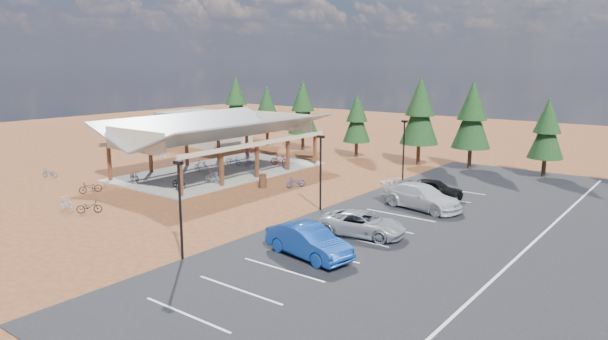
% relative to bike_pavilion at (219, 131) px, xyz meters
% --- Properties ---
extents(ground, '(140.00, 140.00, 0.00)m').
position_rel_bike_pavilion_xyz_m(ground, '(10.00, -7.00, -3.82)').
color(ground, '#602E19').
rests_on(ground, ground).
extents(asphalt_lot, '(27.00, 44.00, 0.04)m').
position_rel_bike_pavilion_xyz_m(asphalt_lot, '(28.50, -4.00, -3.80)').
color(asphalt_lot, black).
rests_on(asphalt_lot, ground).
extents(concrete_pad, '(10.60, 18.60, 0.10)m').
position_rel_bike_pavilion_xyz_m(concrete_pad, '(0.00, 0.00, -3.77)').
color(concrete_pad, gray).
rests_on(concrete_pad, ground).
extents(bike_pavilion, '(11.65, 19.40, 4.97)m').
position_rel_bike_pavilion_xyz_m(bike_pavilion, '(0.00, 0.00, 0.00)').
color(bike_pavilion, '#563218').
rests_on(bike_pavilion, concrete_pad).
extents(outbuilding, '(11.00, 7.00, 3.90)m').
position_rel_bike_pavilion_xyz_m(outbuilding, '(-14.00, 11.00, -1.80)').
color(outbuilding, '#ADA593').
rests_on(outbuilding, ground).
extents(lamp_post_0, '(0.50, 0.25, 5.14)m').
position_rel_bike_pavilion_xyz_m(lamp_post_0, '(15.00, -17.00, -0.85)').
color(lamp_post_0, black).
rests_on(lamp_post_0, ground).
extents(lamp_post_1, '(0.50, 0.25, 5.14)m').
position_rel_bike_pavilion_xyz_m(lamp_post_1, '(15.00, -5.00, -0.85)').
color(lamp_post_1, black).
rests_on(lamp_post_1, ground).
extents(lamp_post_2, '(0.50, 0.25, 5.14)m').
position_rel_bike_pavilion_xyz_m(lamp_post_2, '(15.00, 7.00, -0.85)').
color(lamp_post_2, black).
rests_on(lamp_post_2, ground).
extents(trash_bin_0, '(0.60, 0.60, 0.90)m').
position_rel_bike_pavilion_xyz_m(trash_bin_0, '(7.44, -2.43, -3.37)').
color(trash_bin_0, '#482B19').
rests_on(trash_bin_0, ground).
extents(trash_bin_1, '(0.60, 0.60, 0.90)m').
position_rel_bike_pavilion_xyz_m(trash_bin_1, '(6.67, -1.59, -3.37)').
color(trash_bin_1, '#482B19').
rests_on(trash_bin_1, ground).
extents(pine_0, '(3.54, 3.54, 8.25)m').
position_rel_bike_pavilion_xyz_m(pine_0, '(-13.28, 15.66, 1.21)').
color(pine_0, '#382314').
rests_on(pine_0, ground).
extents(pine_1, '(3.08, 3.08, 7.17)m').
position_rel_bike_pavilion_xyz_m(pine_1, '(-7.43, 14.95, 0.55)').
color(pine_1, '#382314').
rests_on(pine_1, ground).
extents(pine_2, '(3.43, 3.43, 7.98)m').
position_rel_bike_pavilion_xyz_m(pine_2, '(-1.87, 14.83, 1.05)').
color(pine_2, '#382314').
rests_on(pine_2, ground).
extents(pine_3, '(2.92, 2.92, 6.80)m').
position_rel_bike_pavilion_xyz_m(pine_3, '(5.65, 14.41, 0.32)').
color(pine_3, '#382314').
rests_on(pine_3, ground).
extents(pine_4, '(3.72, 3.72, 8.67)m').
position_rel_bike_pavilion_xyz_m(pine_4, '(12.88, 14.27, 1.47)').
color(pine_4, '#382314').
rests_on(pine_4, ground).
extents(pine_5, '(3.57, 3.57, 8.32)m').
position_rel_bike_pavilion_xyz_m(pine_5, '(17.63, 15.37, 1.25)').
color(pine_5, '#382314').
rests_on(pine_5, ground).
extents(pine_6, '(3.00, 3.00, 6.99)m').
position_rel_bike_pavilion_xyz_m(pine_6, '(24.20, 15.65, 0.44)').
color(pine_6, '#382314').
rests_on(pine_6, ground).
extents(bike_0, '(1.82, 0.98, 0.91)m').
position_rel_bike_pavilion_xyz_m(bike_0, '(-2.29, -7.62, -3.27)').
color(bike_0, black).
rests_on(bike_0, concrete_pad).
extents(bike_1, '(1.83, 0.62, 1.08)m').
position_rel_bike_pavilion_xyz_m(bike_1, '(-0.96, -1.41, -3.18)').
color(bike_1, gray).
rests_on(bike_1, concrete_pad).
extents(bike_2, '(1.88, 0.74, 0.97)m').
position_rel_bike_pavilion_xyz_m(bike_2, '(-0.96, 2.68, -3.24)').
color(bike_2, '#224C93').
rests_on(bike_2, concrete_pad).
extents(bike_3, '(1.79, 0.90, 1.04)m').
position_rel_bike_pavilion_xyz_m(bike_3, '(-3.22, 7.74, -3.21)').
color(bike_3, maroon).
rests_on(bike_3, concrete_pad).
extents(bike_4, '(1.72, 0.70, 0.89)m').
position_rel_bike_pavilion_xyz_m(bike_4, '(2.49, -6.86, -3.28)').
color(bike_4, black).
rests_on(bike_4, concrete_pad).
extents(bike_5, '(1.82, 0.58, 1.08)m').
position_rel_bike_pavilion_xyz_m(bike_5, '(3.49, -4.10, -3.18)').
color(bike_5, gray).
rests_on(bike_5, concrete_pad).
extents(bike_6, '(1.78, 0.86, 0.90)m').
position_rel_bike_pavilion_xyz_m(bike_6, '(1.41, 2.82, -3.27)').
color(bike_6, navy).
rests_on(bike_6, concrete_pad).
extents(bike_7, '(1.92, 1.04, 1.11)m').
position_rel_bike_pavilion_xyz_m(bike_7, '(2.65, 5.36, -3.17)').
color(bike_7, maroon).
rests_on(bike_7, concrete_pad).
extents(bike_8, '(1.02, 1.81, 0.90)m').
position_rel_bike_pavilion_xyz_m(bike_8, '(-1.94, -11.85, -3.37)').
color(bike_8, black).
rests_on(bike_8, ground).
extents(bike_10, '(1.59, 1.10, 0.79)m').
position_rel_bike_pavilion_xyz_m(bike_10, '(-9.94, -10.90, -3.43)').
color(bike_10, navy).
rests_on(bike_10, ground).
extents(bike_12, '(1.52, 1.62, 0.87)m').
position_rel_bike_pavilion_xyz_m(bike_12, '(3.22, -15.06, -3.39)').
color(bike_12, black).
rests_on(bike_12, ground).
extents(bike_13, '(1.73, 0.53, 1.03)m').
position_rel_bike_pavilion_xyz_m(bike_13, '(1.55, -15.72, -3.31)').
color(bike_13, '#9DA2A6').
rests_on(bike_13, ground).
extents(bike_14, '(1.14, 1.77, 0.88)m').
position_rel_bike_pavilion_xyz_m(bike_14, '(9.50, -0.77, -3.39)').
color(bike_14, navy).
rests_on(bike_14, ground).
extents(car_1, '(5.27, 2.62, 1.66)m').
position_rel_bike_pavilion_xyz_m(car_1, '(19.90, -12.80, -2.95)').
color(car_1, navy).
rests_on(car_1, asphalt_lot).
extents(car_2, '(5.39, 3.21, 1.40)m').
position_rel_bike_pavilion_xyz_m(car_2, '(20.24, -8.11, -3.08)').
color(car_2, '#989B9F').
rests_on(car_2, asphalt_lot).
extents(car_3, '(6.07, 3.29, 1.67)m').
position_rel_bike_pavilion_xyz_m(car_3, '(20.37, -0.56, -2.95)').
color(car_3, silver).
rests_on(car_3, asphalt_lot).
extents(car_4, '(4.40, 2.20, 1.44)m').
position_rel_bike_pavilion_xyz_m(car_4, '(19.81, 2.65, -3.06)').
color(car_4, black).
rests_on(car_4, asphalt_lot).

